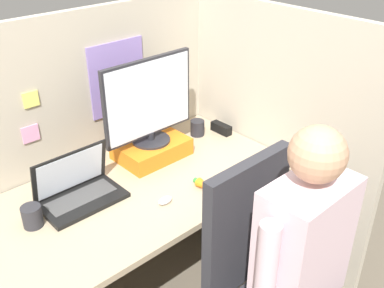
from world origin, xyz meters
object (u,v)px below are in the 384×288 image
Objects in this scene: monitor at (149,101)px; laptop at (79,191)px; carrot_toy at (205,186)px; coffee_mug at (197,128)px; paper_box at (152,149)px; office_chair at (272,288)px; pen_cup at (32,216)px; person at (314,272)px; stapler at (221,128)px.

monitor is 1.43× the size of laptop.
carrot_toy is 1.45× the size of coffee_mug.
office_chair reaches higher than paper_box.
laptop reaches higher than coffee_mug.
paper_box is 0.72m from pen_cup.
person reaches higher than pen_cup.
paper_box reaches higher than coffee_mug.
person is at bearing -119.88° from stapler.
person is 14.97× the size of coffee_mug.
person is 1.18m from coffee_mug.
carrot_toy is 0.55m from coffee_mug.
carrot_toy is (0.46, -0.33, -0.02)m from laptop.
person is at bearing -96.60° from monitor.
paper_box reaches higher than carrot_toy.
monitor is 5.91× the size of coffee_mug.
office_chair is at bearing -124.41° from stapler.
paper_box is 0.48m from laptop.
stapler reaches higher than carrot_toy.
paper_box reaches higher than stapler.
paper_box is at bearing 83.38° from person.
monitor is 4.09× the size of carrot_toy.
monitor reaches higher than coffee_mug.
office_chair is (-0.12, -0.91, -0.20)m from paper_box.
laptop is at bearing 113.10° from office_chair.
paper_box is at bearing 10.27° from laptop.
stapler is 1.38× the size of pen_cup.
stapler is 0.59m from carrot_toy.
coffee_mug is at bearing 66.90° from person.
office_chair is 12.26× the size of coffee_mug.
monitor is 4.00× the size of stapler.
monitor reaches higher than carrot_toy.
coffee_mug is at bearing 149.05° from stapler.
laptop is 0.93m from stapler.
paper_box is 1.08m from person.
person reaches higher than carrot_toy.
monitor is 0.51m from carrot_toy.
person reaches higher than coffee_mug.
carrot_toy is (-0.01, -0.42, -0.29)m from monitor.
monitor reaches higher than office_chair.
office_chair reaches higher than laptop.
paper_box is 0.34m from coffee_mug.
person is at bearing -70.48° from laptop.
paper_box is at bearing -177.88° from coffee_mug.
stapler is 1.17m from person.
paper_box is 2.74× the size of stapler.
person is (-0.00, -0.17, 0.21)m from office_chair.
office_chair is (-0.11, -0.50, -0.18)m from carrot_toy.
office_chair is 0.27m from person.
coffee_mug reaches higher than stapler.
pen_cup is at bearing -173.38° from laptop.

